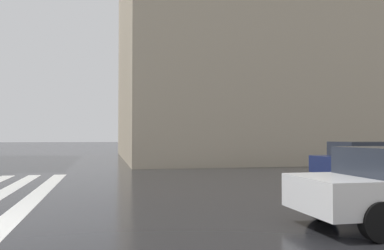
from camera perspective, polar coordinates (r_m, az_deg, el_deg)
The scene contains 2 objects.
haussmann_block_corner at distance 34.20m, azimuth 15.20°, elevation 11.72°, with size 19.48×28.12×19.29m.
car_navy at distance 15.85m, azimuth 23.97°, elevation -4.52°, with size 1.85×4.10×1.41m.
Camera 1 is at (-7.28, -2.58, 1.60)m, focal length 38.07 mm.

